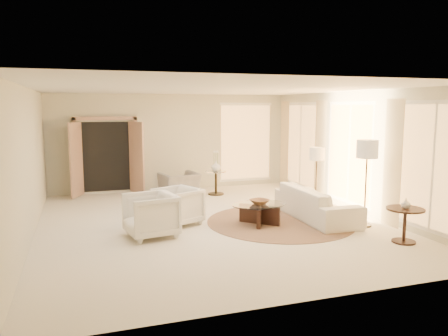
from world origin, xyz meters
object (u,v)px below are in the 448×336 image
object	(u,v)px
armchair_left	(177,204)
floor_lamp_far	(367,153)
side_table	(216,180)
coffee_table	(259,211)
floor_lamp_near	(317,157)
bowl	(260,202)
sofa	(316,203)
accent_chair	(179,181)
end_vase	(406,204)
side_vase	(216,166)
armchair_right	(151,213)
end_table	(405,219)

from	to	relation	value
armchair_left	floor_lamp_far	xyz separation A→B (m)	(3.63, -1.33, 1.08)
floor_lamp_far	side_table	bearing A→B (deg)	115.32
coffee_table	floor_lamp_near	world-z (taller)	floor_lamp_near
side_table	bowl	size ratio (longest dim) A/B	1.76
sofa	accent_chair	distance (m)	4.07
end_vase	side_vase	xyz separation A→B (m)	(-1.93, 5.24, 0.09)
armchair_right	floor_lamp_near	size ratio (longest dim) A/B	0.62
floor_lamp_far	accent_chair	bearing A→B (deg)	124.98
floor_lamp_near	bowl	size ratio (longest dim) A/B	3.88
floor_lamp_near	bowl	distance (m)	2.22
side_table	accent_chair	bearing A→B (deg)	172.82
end_table	armchair_right	bearing A→B (deg)	157.06
accent_chair	bowl	size ratio (longest dim) A/B	2.57
armchair_left	side_vase	size ratio (longest dim) A/B	3.08
armchair_right	end_vase	size ratio (longest dim) A/B	5.02
armchair_right	floor_lamp_near	world-z (taller)	floor_lamp_near
floor_lamp_far	side_vase	world-z (taller)	floor_lamp_far
floor_lamp_near	floor_lamp_far	world-z (taller)	floor_lamp_far
end_vase	side_vase	bearing A→B (deg)	110.19
floor_lamp_far	sofa	bearing A→B (deg)	126.24
accent_chair	floor_lamp_near	distance (m)	3.83
coffee_table	end_vase	size ratio (longest dim) A/B	7.56
accent_chair	coffee_table	bearing A→B (deg)	94.55
coffee_table	side_table	xyz separation A→B (m)	(0.07, 3.27, 0.13)
coffee_table	side_table	bearing A→B (deg)	88.74
floor_lamp_near	side_vase	world-z (taller)	floor_lamp_near
armchair_right	side_vase	distance (m)	4.17
accent_chair	end_table	world-z (taller)	accent_chair
coffee_table	floor_lamp_near	xyz separation A→B (m)	(1.87, 0.92, 0.98)
floor_lamp_far	bowl	size ratio (longest dim) A/B	4.66
armchair_left	floor_lamp_near	bearing A→B (deg)	72.85
sofa	end_vase	world-z (taller)	end_vase
end_table	floor_lamp_far	bearing A→B (deg)	90.00
sofa	end_table	xyz separation A→B (m)	(0.63, -2.02, 0.09)
sofa	end_vase	bearing A→B (deg)	-161.75
armchair_left	coffee_table	world-z (taller)	armchair_left
coffee_table	armchair_left	bearing A→B (deg)	162.17
coffee_table	bowl	bearing A→B (deg)	0.00
bowl	side_vase	size ratio (longest dim) A/B	1.38
floor_lamp_near	end_vase	world-z (taller)	floor_lamp_near
armchair_right	coffee_table	size ratio (longest dim) A/B	0.66
floor_lamp_near	end_table	bearing A→B (deg)	-87.43
end_vase	side_vase	distance (m)	5.58
sofa	end_vase	size ratio (longest dim) A/B	13.18
side_table	floor_lamp_far	size ratio (longest dim) A/B	0.38
armchair_left	sofa	bearing A→B (deg)	57.32
accent_chair	end_table	distance (m)	6.12
end_table	floor_lamp_far	distance (m)	1.59
floor_lamp_near	coffee_table	bearing A→B (deg)	-153.66
end_table	side_vase	xyz separation A→B (m)	(-1.93, 5.24, 0.37)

